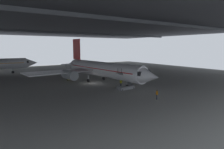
% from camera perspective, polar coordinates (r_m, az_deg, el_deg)
% --- Properties ---
extents(ground_plane, '(110.00, 110.00, 0.00)m').
position_cam_1_polar(ground_plane, '(48.63, -5.25, -2.54)').
color(ground_plane, gray).
extents(hangar_structure, '(121.00, 99.00, 15.80)m').
position_cam_1_polar(hangar_structure, '(60.51, -12.06, 13.81)').
color(hangar_structure, '#4C4F54').
rests_on(hangar_structure, ground_plane).
extents(airplane_main, '(34.75, 35.94, 11.27)m').
position_cam_1_polar(airplane_main, '(49.09, -3.36, 1.61)').
color(airplane_main, white).
rests_on(airplane_main, ground_plane).
extents(boarding_stairs, '(4.25, 1.77, 4.62)m').
position_cam_1_polar(boarding_stairs, '(41.45, 3.97, -3.35)').
color(boarding_stairs, slate).
rests_on(boarding_stairs, ground_plane).
extents(crew_worker_near_nose, '(0.37, 0.49, 1.73)m').
position_cam_1_polar(crew_worker_near_nose, '(34.14, 13.04, -5.57)').
color(crew_worker_near_nose, '#232838').
rests_on(crew_worker_near_nose, ground_plane).
extents(crew_worker_by_stairs, '(0.55, 0.25, 1.74)m').
position_cam_1_polar(crew_worker_by_stairs, '(43.58, 2.62, -2.41)').
color(crew_worker_by_stairs, '#232838').
rests_on(crew_worker_by_stairs, ground_plane).
extents(traffic_cone_orange, '(0.36, 0.36, 0.60)m').
position_cam_1_polar(traffic_cone_orange, '(38.24, 12.93, -5.18)').
color(traffic_cone_orange, black).
rests_on(traffic_cone_orange, ground_plane).
extents(baggage_tug, '(1.77, 2.44, 0.90)m').
position_cam_1_polar(baggage_tug, '(53.83, -12.39, -1.10)').
color(baggage_tug, yellow).
rests_on(baggage_tug, ground_plane).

